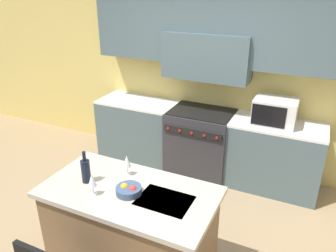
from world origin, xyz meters
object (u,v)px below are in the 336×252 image
range_stove (200,141)px  fruit_bowl (129,190)px  microwave (275,111)px  wine_bottle (86,170)px  wine_glass_near (92,180)px  wine_glass_far (127,162)px

range_stove → fruit_bowl: bearing=-87.6°
range_stove → microwave: 1.13m
range_stove → wine_bottle: 2.14m
range_stove → microwave: bearing=1.1°
microwave → wine_bottle: 2.43m
fruit_bowl → range_stove: bearing=92.4°
range_stove → wine_glass_near: (-0.17, -2.17, 0.59)m
wine_bottle → fruit_bowl: wine_bottle is taller
range_stove → wine_glass_far: 1.88m
wine_bottle → range_stove: bearing=80.4°
microwave → wine_bottle: (-1.29, -2.06, -0.04)m
microwave → wine_glass_near: 2.46m
wine_glass_near → fruit_bowl: size_ratio=0.93×
microwave → wine_bottle: size_ratio=1.71×
wine_bottle → wine_glass_near: 0.22m
range_stove → wine_bottle: size_ratio=3.09×
wine_glass_near → wine_glass_far: same height
microwave → fruit_bowl: microwave is taller
wine_bottle → fruit_bowl: bearing=0.9°
wine_bottle → wine_glass_far: (0.27, 0.25, 0.02)m
wine_bottle → wine_glass_far: size_ratio=1.49×
wine_glass_far → microwave: bearing=60.4°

